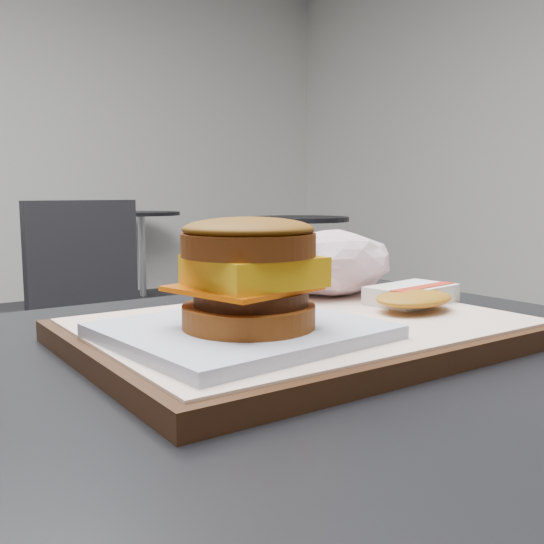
{
  "coord_description": "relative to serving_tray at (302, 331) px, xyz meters",
  "views": [
    {
      "loc": [
        -0.26,
        -0.4,
        0.9
      ],
      "look_at": [
        0.02,
        0.01,
        0.83
      ],
      "focal_mm": 40.0,
      "sensor_mm": 36.0,
      "label": 1
    }
  ],
  "objects": [
    {
      "name": "hash_brown",
      "position": [
        0.13,
        -0.01,
        0.02
      ],
      "size": [
        0.13,
        0.1,
        0.02
      ],
      "color": "silver",
      "rests_on": "serving_tray"
    },
    {
      "name": "crumpled_wrapper",
      "position": [
        0.11,
        0.1,
        0.05
      ],
      "size": [
        0.16,
        0.12,
        0.07
      ],
      "primitive_type": null,
      "color": "white",
      "rests_on": "serving_tray"
    },
    {
      "name": "breakfast_sandwich",
      "position": [
        -0.08,
        -0.03,
        0.05
      ],
      "size": [
        0.2,
        0.19,
        0.09
      ],
      "color": "silver",
      "rests_on": "serving_tray"
    },
    {
      "name": "serving_tray",
      "position": [
        0.0,
        0.0,
        0.0
      ],
      "size": [
        0.38,
        0.28,
        0.02
      ],
      "color": "black",
      "rests_on": "customer_table"
    },
    {
      "name": "neighbor_chair",
      "position": [
        0.19,
        1.57,
        -0.27
      ],
      "size": [
        0.64,
        0.5,
        0.88
      ],
      "color": "#9FA0A4",
      "rests_on": "ground"
    },
    {
      "name": "bg_table_far",
      "position": [
        1.74,
        4.49,
        -0.22
      ],
      "size": [
        0.66,
        0.66,
        0.75
      ],
      "color": "black",
      "rests_on": "ground"
    },
    {
      "name": "bg_table_near",
      "position": [
        2.14,
        2.79,
        -0.22
      ],
      "size": [
        0.66,
        0.66,
        0.75
      ],
      "color": "black",
      "rests_on": "ground"
    }
  ]
}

